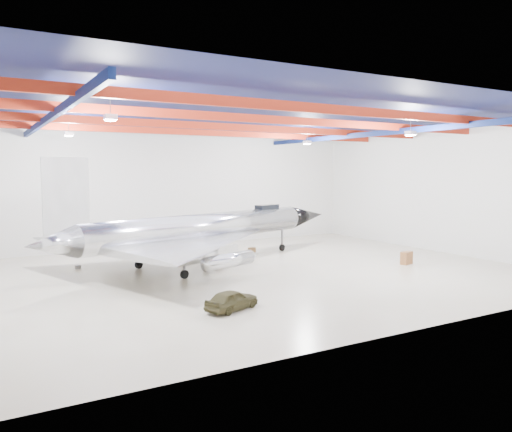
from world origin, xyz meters
TOP-DOWN VIEW (x-y plane):
  - floor at (0.00, 0.00)m, footprint 40.00×40.00m
  - wall_back at (0.00, 15.00)m, footprint 40.00×0.00m
  - wall_right at (20.00, 0.00)m, footprint 0.00×30.00m
  - ceiling at (0.00, 0.00)m, footprint 40.00×40.00m
  - ceiling_structure at (0.00, 0.00)m, footprint 39.50×29.50m
  - jet_aircraft at (-0.83, 4.09)m, footprint 28.24×21.03m
  - jeep at (-4.56, -8.00)m, footprint 3.39×2.33m
  - desk at (12.90, -3.20)m, footprint 1.16×0.80m
  - toolbox_red at (0.11, 7.36)m, footprint 0.55×0.49m
  - engine_drum at (-1.45, 2.21)m, footprint 0.58×0.58m
  - parts_bin at (5.38, 7.79)m, footprint 0.60×0.49m
  - crate_small at (-9.46, 7.37)m, footprint 0.40×0.33m
  - tool_chest at (3.20, 6.85)m, footprint 0.50×0.50m
  - oil_barrel at (0.01, 3.29)m, footprint 0.67×0.61m
  - spares_box at (2.79, 10.07)m, footprint 0.45×0.45m

SIDE VIEW (x-z plane):
  - floor at x=0.00m, z-range 0.00..0.00m
  - crate_small at x=-9.46m, z-range 0.00..0.26m
  - toolbox_red at x=0.11m, z-range 0.00..0.33m
  - spares_box at x=2.79m, z-range 0.00..0.35m
  - oil_barrel at x=0.01m, z-range 0.00..0.39m
  - parts_bin at x=5.38m, z-range 0.00..0.40m
  - tool_chest at x=3.20m, z-range 0.00..0.41m
  - engine_drum at x=-1.45m, z-range 0.00..0.48m
  - desk at x=12.90m, z-range 0.00..0.97m
  - jeep at x=-4.56m, z-range 0.00..1.07m
  - jet_aircraft at x=-0.83m, z-range -1.37..6.58m
  - wall_back at x=0.00m, z-range -14.50..25.50m
  - wall_right at x=20.00m, z-range -9.50..20.50m
  - ceiling_structure at x=0.00m, z-range 9.79..10.86m
  - ceiling at x=0.00m, z-range 11.00..11.00m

